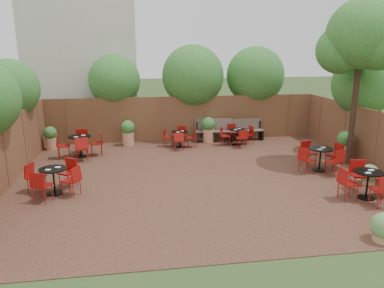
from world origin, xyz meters
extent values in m
plane|color=#354F23|center=(0.00, 0.00, 0.00)|extent=(80.00, 80.00, 0.00)
cube|color=#321B14|center=(0.00, 0.00, 0.01)|extent=(12.00, 10.00, 0.02)
cube|color=brown|center=(0.00, 5.00, 1.00)|extent=(12.00, 0.08, 2.00)
cube|color=brown|center=(-6.00, 0.00, 1.00)|extent=(0.08, 10.00, 2.00)
cube|color=brown|center=(6.00, 0.00, 1.00)|extent=(0.08, 10.00, 2.00)
cube|color=beige|center=(-4.50, 8.00, 4.00)|extent=(5.00, 4.00, 8.00)
sphere|color=#2D6C23|center=(-6.60, 3.00, 2.65)|extent=(2.16, 2.16, 2.16)
sphere|color=#2D6C23|center=(-3.00, 5.70, 2.68)|extent=(2.27, 2.27, 2.27)
sphere|color=#2D6C23|center=(0.50, 5.60, 2.84)|extent=(2.80, 2.80, 2.80)
sphere|color=#2D6C23|center=(3.50, 5.80, 2.81)|extent=(2.70, 2.70, 2.70)
sphere|color=#2D6C23|center=(6.60, 2.00, 2.72)|extent=(2.41, 2.41, 2.41)
cylinder|color=black|center=(5.40, 0.59, 2.39)|extent=(0.20, 0.20, 4.75)
sphere|color=#2D6C23|center=(5.40, 0.59, 4.53)|extent=(2.34, 2.34, 2.34)
sphere|color=#2D6C23|center=(4.90, 0.99, 4.01)|extent=(1.64, 1.64, 1.64)
sphere|color=#2D6C23|center=(5.80, 0.19, 4.20)|extent=(1.71, 1.71, 1.71)
cube|color=brown|center=(1.29, 4.55, 0.49)|extent=(1.67, 0.67, 0.05)
cube|color=brown|center=(1.29, 4.77, 0.78)|extent=(1.63, 0.31, 0.49)
cube|color=black|center=(0.55, 4.55, 0.24)|extent=(0.12, 0.49, 0.43)
cube|color=black|center=(2.02, 4.55, 0.24)|extent=(0.12, 0.49, 0.43)
cube|color=brown|center=(2.77, 4.55, 0.47)|extent=(1.59, 0.62, 0.05)
cube|color=brown|center=(2.77, 4.76, 0.75)|extent=(1.56, 0.27, 0.47)
cube|color=black|center=(2.07, 4.55, 0.23)|extent=(0.11, 0.47, 0.41)
cube|color=black|center=(3.48, 4.55, 0.23)|extent=(0.11, 0.47, 0.41)
cylinder|color=black|center=(-0.32, 3.80, 0.03)|extent=(0.40, 0.40, 0.03)
cylinder|color=black|center=(-0.32, 3.80, 0.35)|extent=(0.04, 0.04, 0.63)
cylinder|color=black|center=(-0.32, 3.80, 0.68)|extent=(0.68, 0.68, 0.03)
cube|color=white|center=(-0.22, 3.87, 0.70)|extent=(0.14, 0.11, 0.01)
cube|color=white|center=(-0.41, 3.69, 0.70)|extent=(0.14, 0.11, 0.01)
cylinder|color=black|center=(4.00, 0.02, 0.04)|extent=(0.46, 0.46, 0.03)
cylinder|color=black|center=(4.00, 0.02, 0.41)|extent=(0.05, 0.05, 0.73)
cylinder|color=black|center=(4.00, 0.02, 0.78)|extent=(0.79, 0.79, 0.03)
cube|color=white|center=(4.12, 0.11, 0.81)|extent=(0.17, 0.15, 0.02)
cube|color=white|center=(3.89, -0.10, 0.81)|extent=(0.17, 0.15, 0.02)
cylinder|color=black|center=(2.13, 3.80, 0.03)|extent=(0.41, 0.41, 0.03)
cylinder|color=black|center=(2.13, 3.80, 0.36)|extent=(0.05, 0.05, 0.65)
cylinder|color=black|center=(2.13, 3.80, 0.70)|extent=(0.71, 0.71, 0.03)
cube|color=white|center=(2.24, 3.87, 0.72)|extent=(0.14, 0.10, 0.01)
cube|color=white|center=(2.04, 3.69, 0.72)|extent=(0.14, 0.10, 0.01)
cylinder|color=black|center=(-4.26, 2.94, 0.04)|extent=(0.48, 0.48, 0.03)
cylinder|color=black|center=(-4.26, 2.94, 0.42)|extent=(0.05, 0.05, 0.76)
cylinder|color=black|center=(-4.26, 2.94, 0.82)|extent=(0.83, 0.83, 0.03)
cube|color=white|center=(-4.13, 3.03, 0.84)|extent=(0.16, 0.12, 0.02)
cube|color=white|center=(-4.37, 2.81, 0.84)|extent=(0.16, 0.12, 0.02)
cylinder|color=black|center=(4.13, -2.43, 0.04)|extent=(0.46, 0.46, 0.03)
cylinder|color=black|center=(4.13, -2.43, 0.41)|extent=(0.05, 0.05, 0.73)
cylinder|color=black|center=(4.13, -2.43, 0.79)|extent=(0.80, 0.80, 0.03)
cube|color=white|center=(4.25, -2.34, 0.81)|extent=(0.15, 0.11, 0.02)
cube|color=white|center=(4.02, -2.55, 0.81)|extent=(0.15, 0.11, 0.02)
cylinder|color=black|center=(-4.50, -0.77, 0.04)|extent=(0.45, 0.45, 0.03)
cylinder|color=black|center=(-4.50, -0.77, 0.40)|extent=(0.05, 0.05, 0.71)
cylinder|color=black|center=(-4.50, -0.77, 0.76)|extent=(0.77, 0.77, 0.03)
cube|color=white|center=(-4.38, -0.69, 0.78)|extent=(0.17, 0.15, 0.02)
cube|color=white|center=(-4.60, -0.89, 0.78)|extent=(0.17, 0.15, 0.02)
cylinder|color=tan|center=(-2.48, 4.46, 0.30)|extent=(0.49, 0.49, 0.56)
sphere|color=#2D6C23|center=(-2.48, 4.46, 0.80)|extent=(0.59, 0.59, 0.59)
cylinder|color=tan|center=(1.01, 4.51, 0.31)|extent=(0.50, 0.50, 0.58)
sphere|color=#2D6C23|center=(1.01, 4.51, 0.82)|extent=(0.61, 0.61, 0.61)
cylinder|color=tan|center=(-5.60, 4.23, 0.27)|extent=(0.44, 0.44, 0.50)
sphere|color=#2D6C23|center=(-5.60, 4.23, 0.72)|extent=(0.52, 0.52, 0.52)
cylinder|color=tan|center=(5.52, 1.09, 0.31)|extent=(0.50, 0.50, 0.58)
sphere|color=#2D6C23|center=(5.52, 1.09, 0.82)|extent=(0.60, 0.60, 0.60)
cylinder|color=tan|center=(3.08, -4.65, 0.12)|extent=(0.43, 0.43, 0.20)
sphere|color=#568444|center=(3.08, -4.65, 0.36)|extent=(0.59, 0.59, 0.59)
cylinder|color=tan|center=(4.89, -1.41, 0.11)|extent=(0.42, 0.42, 0.19)
sphere|color=#568444|center=(4.89, -1.41, 0.35)|extent=(0.57, 0.57, 0.57)
camera|label=1|loc=(-2.12, -11.21, 4.09)|focal=34.73mm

